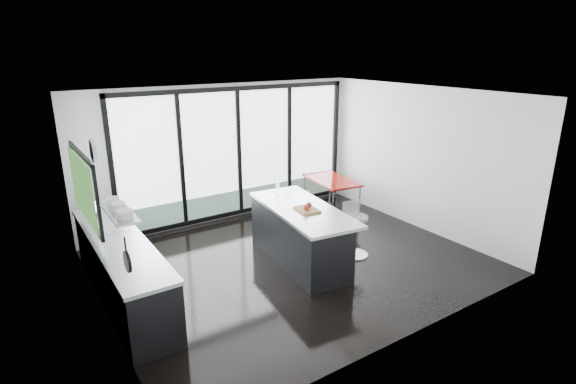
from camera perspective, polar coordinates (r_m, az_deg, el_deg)
floor at (r=7.72m, az=0.62°, el=-8.85°), size 6.00×5.00×0.00m
ceiling at (r=6.92m, az=0.70°, el=12.30°), size 6.00×5.00×0.00m
wall_back at (r=9.42m, az=-6.44°, el=4.28°), size 6.00×0.09×2.80m
wall_front at (r=5.44m, az=15.68°, el=-5.29°), size 6.00×0.00×2.80m
wall_left at (r=6.33m, az=-23.71°, el=-1.27°), size 0.26×5.00×2.80m
wall_right at (r=9.17m, az=16.41°, el=4.10°), size 0.00×5.00×2.80m
counter_cabinets at (r=6.91m, az=-20.29°, el=-9.17°), size 0.69×3.24×1.36m
island at (r=7.59m, az=1.34°, el=-5.35°), size 1.24×2.41×1.23m
bar_stool_near at (r=7.87m, az=8.55°, el=-5.53°), size 0.50×0.50×0.74m
bar_stool_far at (r=8.61m, az=3.06°, el=-3.53°), size 0.55×0.55×0.66m
red_table at (r=9.97m, az=5.51°, el=-0.36°), size 0.94×1.43×0.72m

